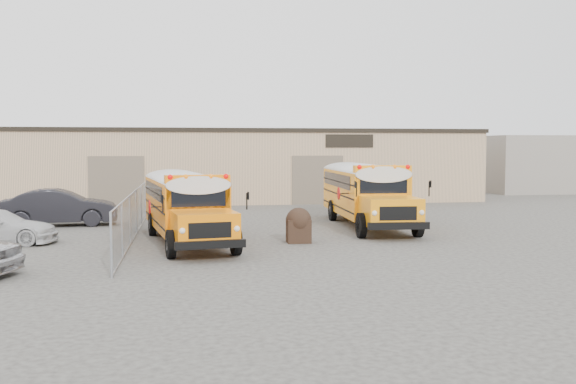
{
  "coord_description": "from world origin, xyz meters",
  "views": [
    {
      "loc": [
        -4.02,
        -23.5,
        3.51
      ],
      "look_at": [
        0.31,
        3.48,
        1.6
      ],
      "focal_mm": 40.0,
      "sensor_mm": 36.0,
      "label": 1
    }
  ],
  "objects": [
    {
      "name": "school_bus_right",
      "position": [
        4.23,
        10.13,
        1.63
      ],
      "size": [
        3.1,
        9.72,
        2.82
      ],
      "color": "orange",
      "rests_on": "ground"
    },
    {
      "name": "warehouse",
      "position": [
        -0.0,
        19.99,
        2.37
      ],
      "size": [
        30.2,
        10.2,
        4.67
      ],
      "color": "#D3AB82",
      "rests_on": "ground"
    },
    {
      "name": "chainlink_fence",
      "position": [
        -6.0,
        3.0,
        0.9
      ],
      "size": [
        0.07,
        18.07,
        1.81
      ],
      "color": "#909398",
      "rests_on": "ground"
    },
    {
      "name": "car_dark",
      "position": [
        -9.6,
        6.3,
        0.82
      ],
      "size": [
        5.12,
        2.12,
        1.65
      ],
      "primitive_type": "imported",
      "rotation": [
        0.0,
        0.0,
        1.65
      ],
      "color": "black",
      "rests_on": "ground"
    },
    {
      "name": "ground",
      "position": [
        0.0,
        0.0,
        0.0
      ],
      "size": [
        120.0,
        120.0,
        0.0
      ],
      "primitive_type": "plane",
      "color": "#3A3835",
      "rests_on": "ground"
    },
    {
      "name": "distant_building_right",
      "position": [
        24.0,
        24.0,
        2.2
      ],
      "size": [
        10.0,
        8.0,
        4.4
      ],
      "primitive_type": "cube",
      "color": "gray",
      "rests_on": "ground"
    },
    {
      "name": "school_bus_left",
      "position": [
        -4.84,
        6.06,
        1.52
      ],
      "size": [
        3.5,
        9.2,
        2.63
      ],
      "color": "orange",
      "rests_on": "ground"
    },
    {
      "name": "tarp_bundle",
      "position": [
        0.08,
        -0.4,
        0.66
      ],
      "size": [
        0.95,
        0.95,
        1.29
      ],
      "color": "black",
      "rests_on": "ground"
    }
  ]
}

